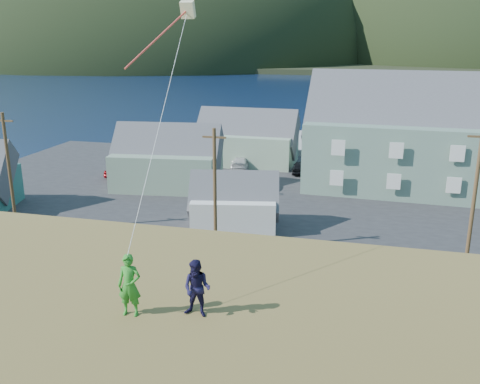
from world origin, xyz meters
name	(u,v)px	position (x,y,z in m)	size (l,w,h in m)	color
ground	(276,269)	(0.00, 0.00, 0.00)	(900.00, 900.00, 0.00)	#0A1638
grass_strip	(270,281)	(0.00, -2.00, 0.05)	(110.00, 8.00, 0.10)	#4C3D19
waterfront_lot	(308,195)	(0.00, 17.00, 0.06)	(72.00, 36.00, 0.12)	#28282B
wharf	(286,142)	(-6.00, 40.00, 0.45)	(26.00, 14.00, 0.90)	gray
far_shore	(369,56)	(0.00, 330.00, 1.00)	(900.00, 320.00, 2.00)	black
far_hills	(436,59)	(35.59, 279.38, 2.00)	(760.00, 265.00, 143.00)	black
shed_palegreen_near	(167,159)	(-13.85, 16.34, 2.86)	(11.17, 7.80, 7.63)	slate
shed_white	(234,203)	(-4.52, 6.60, 2.11)	(7.61, 5.77, 5.45)	silver
shed_palegreen_far	(247,139)	(-8.62, 28.06, 2.98)	(11.70, 6.84, 7.82)	gray
utility_poles	(219,189)	(-4.23, 1.50, 4.67)	(32.25, 0.24, 9.43)	#47331E
parked_cars	(201,169)	(-12.03, 21.08, 0.84)	(20.30, 13.11, 1.57)	silver
kite_flyer_green	(130,285)	(-0.65, -19.37, 8.09)	(0.65, 0.42, 1.78)	#277F22
kite_flyer_navy	(197,289)	(1.15, -18.97, 8.02)	(0.79, 0.62, 1.63)	#151232
kite_rig	(182,17)	(-0.88, -13.90, 15.20)	(0.86, 3.11, 8.65)	beige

